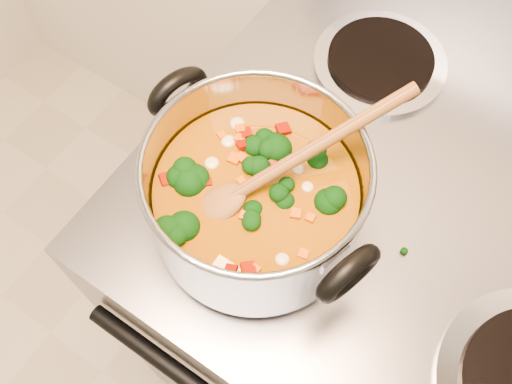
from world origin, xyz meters
TOP-DOWN VIEW (x-y plane):
  - electric_range at (-0.05, 1.16)m, footprint 0.77×0.70m
  - stockpot at (-0.23, 1.00)m, footprint 0.31×0.25m
  - wooden_spoon at (-0.23, 1.01)m, footprint 0.16×0.24m
  - cooktop_crumbs at (-0.35, 0.97)m, footprint 0.17×0.23m

SIDE VIEW (x-z plane):
  - electric_range at x=-0.05m, z-range -0.07..1.01m
  - cooktop_crumbs at x=-0.35m, z-range 0.92..0.93m
  - stockpot at x=-0.23m, z-range 0.92..1.07m
  - wooden_spoon at x=-0.23m, z-range 0.98..1.09m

